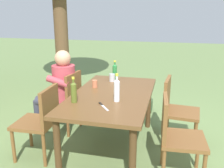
{
  "coord_description": "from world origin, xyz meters",
  "views": [
    {
      "loc": [
        -2.74,
        -0.68,
        1.68
      ],
      "look_at": [
        0.0,
        0.0,
        0.86
      ],
      "focal_mm": 39.87,
      "sensor_mm": 36.0,
      "label": 1
    }
  ],
  "objects_px": {
    "bottle_green": "(115,71)",
    "cup_terracotta": "(95,84)",
    "chair_far_right": "(67,99)",
    "chair_far_left": "(41,119)",
    "bottle_olive": "(74,92)",
    "cup_steel": "(112,78)",
    "table_knife": "(103,106)",
    "backpack_by_near_side": "(145,101)",
    "chair_near_right": "(176,107)",
    "person_in_white_shirt": "(59,87)",
    "bottle_clear": "(117,89)",
    "dining_table": "(112,101)",
    "chair_near_left": "(176,134)"
  },
  "relations": [
    {
      "from": "chair_near_right",
      "to": "cup_terracotta",
      "type": "distance_m",
      "value": 1.09
    },
    {
      "from": "dining_table",
      "to": "backpack_by_near_side",
      "type": "distance_m",
      "value": 1.43
    },
    {
      "from": "bottle_green",
      "to": "cup_steel",
      "type": "relative_size",
      "value": 2.5
    },
    {
      "from": "table_knife",
      "to": "backpack_by_near_side",
      "type": "xyz_separation_m",
      "value": [
        1.75,
        -0.26,
        -0.55
      ]
    },
    {
      "from": "dining_table",
      "to": "chair_far_left",
      "type": "relative_size",
      "value": 1.88
    },
    {
      "from": "chair_near_right",
      "to": "bottle_green",
      "type": "height_order",
      "value": "bottle_green"
    },
    {
      "from": "chair_far_left",
      "to": "bottle_olive",
      "type": "height_order",
      "value": "bottle_olive"
    },
    {
      "from": "dining_table",
      "to": "chair_near_left",
      "type": "relative_size",
      "value": 1.88
    },
    {
      "from": "chair_far_left",
      "to": "cup_terracotta",
      "type": "xyz_separation_m",
      "value": [
        0.56,
        -0.48,
        0.3
      ]
    },
    {
      "from": "chair_near_right",
      "to": "bottle_clear",
      "type": "relative_size",
      "value": 2.79
    },
    {
      "from": "chair_far_right",
      "to": "person_in_white_shirt",
      "type": "height_order",
      "value": "person_in_white_shirt"
    },
    {
      "from": "dining_table",
      "to": "person_in_white_shirt",
      "type": "xyz_separation_m",
      "value": [
        0.37,
        0.87,
        0.01
      ]
    },
    {
      "from": "cup_steel",
      "to": "dining_table",
      "type": "bearing_deg",
      "value": -166.34
    },
    {
      "from": "chair_far_right",
      "to": "bottle_clear",
      "type": "xyz_separation_m",
      "value": [
        -0.6,
        -0.87,
        0.38
      ]
    },
    {
      "from": "bottle_clear",
      "to": "backpack_by_near_side",
      "type": "relative_size",
      "value": 0.77
    },
    {
      "from": "chair_far_left",
      "to": "backpack_by_near_side",
      "type": "relative_size",
      "value": 2.16
    },
    {
      "from": "bottle_clear",
      "to": "cup_terracotta",
      "type": "relative_size",
      "value": 3.25
    },
    {
      "from": "cup_terracotta",
      "to": "chair_far_right",
      "type": "bearing_deg",
      "value": 71.49
    },
    {
      "from": "dining_table",
      "to": "cup_terracotta",
      "type": "distance_m",
      "value": 0.37
    },
    {
      "from": "chair_far_right",
      "to": "bottle_olive",
      "type": "xyz_separation_m",
      "value": [
        -0.75,
        -0.43,
        0.37
      ]
    },
    {
      "from": "dining_table",
      "to": "table_knife",
      "type": "relative_size",
      "value": 8.01
    },
    {
      "from": "bottle_olive",
      "to": "cup_steel",
      "type": "distance_m",
      "value": 0.94
    },
    {
      "from": "cup_terracotta",
      "to": "backpack_by_near_side",
      "type": "relative_size",
      "value": 0.24
    },
    {
      "from": "bottle_green",
      "to": "cup_terracotta",
      "type": "distance_m",
      "value": 0.49
    },
    {
      "from": "cup_steel",
      "to": "backpack_by_near_side",
      "type": "relative_size",
      "value": 0.27
    },
    {
      "from": "chair_near_left",
      "to": "chair_near_right",
      "type": "distance_m",
      "value": 0.75
    },
    {
      "from": "person_in_white_shirt",
      "to": "cup_steel",
      "type": "distance_m",
      "value": 0.77
    },
    {
      "from": "chair_near_left",
      "to": "chair_near_right",
      "type": "height_order",
      "value": "same"
    },
    {
      "from": "chair_near_left",
      "to": "cup_terracotta",
      "type": "height_order",
      "value": "chair_near_left"
    },
    {
      "from": "dining_table",
      "to": "person_in_white_shirt",
      "type": "bearing_deg",
      "value": 67.01
    },
    {
      "from": "chair_far_right",
      "to": "cup_steel",
      "type": "relative_size",
      "value": 7.89
    },
    {
      "from": "person_in_white_shirt",
      "to": "chair_near_left",
      "type": "bearing_deg",
      "value": -114.51
    },
    {
      "from": "dining_table",
      "to": "chair_near_right",
      "type": "height_order",
      "value": "chair_near_right"
    },
    {
      "from": "bottle_green",
      "to": "cup_terracotta",
      "type": "relative_size",
      "value": 2.88
    },
    {
      "from": "chair_far_right",
      "to": "chair_far_left",
      "type": "height_order",
      "value": "same"
    },
    {
      "from": "chair_near_right",
      "to": "person_in_white_shirt",
      "type": "xyz_separation_m",
      "value": [
        -0.01,
        1.62,
        0.17
      ]
    },
    {
      "from": "bottle_clear",
      "to": "cup_terracotta",
      "type": "distance_m",
      "value": 0.6
    },
    {
      "from": "dining_table",
      "to": "backpack_by_near_side",
      "type": "bearing_deg",
      "value": -11.51
    },
    {
      "from": "person_in_white_shirt",
      "to": "backpack_by_near_side",
      "type": "bearing_deg",
      "value": -49.94
    },
    {
      "from": "bottle_green",
      "to": "backpack_by_near_side",
      "type": "relative_size",
      "value": 0.69
    },
    {
      "from": "bottle_green",
      "to": "bottle_olive",
      "type": "xyz_separation_m",
      "value": [
        -1.04,
        0.21,
        0.0
      ]
    },
    {
      "from": "chair_near_right",
      "to": "person_in_white_shirt",
      "type": "bearing_deg",
      "value": 90.25
    },
    {
      "from": "cup_steel",
      "to": "bottle_olive",
      "type": "bearing_deg",
      "value": 167.67
    },
    {
      "from": "chair_near_left",
      "to": "bottle_clear",
      "type": "relative_size",
      "value": 2.79
    },
    {
      "from": "table_knife",
      "to": "cup_steel",
      "type": "bearing_deg",
      "value": 8.06
    },
    {
      "from": "bottle_olive",
      "to": "bottle_clear",
      "type": "distance_m",
      "value": 0.46
    },
    {
      "from": "chair_near_right",
      "to": "cup_terracotta",
      "type": "bearing_deg",
      "value": 99.61
    },
    {
      "from": "bottle_green",
      "to": "chair_far_left",
      "type": "bearing_deg",
      "value": 148.15
    },
    {
      "from": "backpack_by_near_side",
      "to": "bottle_green",
      "type": "bearing_deg",
      "value": 149.51
    },
    {
      "from": "person_in_white_shirt",
      "to": "bottle_green",
      "type": "height_order",
      "value": "person_in_white_shirt"
    }
  ]
}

